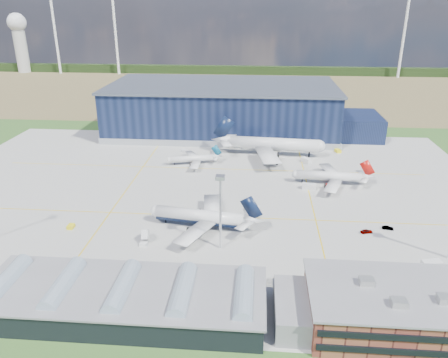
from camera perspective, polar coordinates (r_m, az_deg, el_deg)
ground at (r=157.66m, az=-3.11°, el=-3.18°), size 600.00×600.00×0.00m
apron at (r=166.66m, az=-2.66°, el=-1.70°), size 220.00×160.00×0.08m
farmland at (r=367.82m, az=1.50°, el=11.65°), size 600.00×220.00×0.01m
treeline at (r=446.02m, az=2.12°, el=14.04°), size 600.00×8.00×8.00m
horizon_dressing at (r=485.16m, az=-22.15°, el=16.76°), size 440.20×18.00×70.00m
hangar at (r=242.98m, az=0.48°, el=8.93°), size 145.00×62.00×26.10m
ops_building at (r=108.27m, az=23.34°, el=-15.35°), size 46.00×23.00×10.90m
glass_concourse at (r=106.56m, az=-11.14°, el=-15.11°), size 78.00×23.00×8.60m
light_mast_center at (r=123.07m, az=-0.48°, el=-2.84°), size 2.60×2.60×23.00m
airliner_navy at (r=138.98m, az=-3.16°, el=-4.03°), size 43.02×42.34×12.30m
airliner_red at (r=176.68m, az=13.57°, el=0.95°), size 34.58×33.92×10.62m
airliner_widebody at (r=204.77m, az=6.50°, el=5.39°), size 57.72×56.65×17.46m
airliner_regional at (r=194.02m, az=-4.22°, el=3.08°), size 30.66×30.26×8.23m
gse_tug_a at (r=124.34m, az=-17.38°, el=-11.44°), size 2.76×3.89×1.49m
gse_tug_b at (r=148.89m, az=-19.37°, el=-5.88°), size 1.88×2.79×1.19m
gse_van_a at (r=171.60m, az=11.04°, el=-0.98°), size 5.49×3.01×2.28m
gse_cart_a at (r=152.56m, az=4.34°, el=-3.88°), size 1.95×2.79×1.17m
gse_van_b at (r=199.77m, az=10.67°, el=2.41°), size 4.90×5.18×2.25m
gse_tug_c at (r=217.13m, az=14.65°, el=3.57°), size 3.09×3.93×1.50m
gse_cart_b at (r=211.02m, az=-5.17°, el=3.66°), size 3.59×3.05×1.32m
gse_van_c at (r=133.08m, az=25.48°, el=-10.10°), size 5.52×3.39×2.47m
airstair at (r=135.14m, az=-10.22°, el=-7.46°), size 2.45×4.76×2.91m
car_a at (r=144.79m, az=18.13°, el=-6.52°), size 4.05×2.42×1.29m
car_b at (r=149.21m, az=20.61°, el=-6.00°), size 3.67×1.79×1.16m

